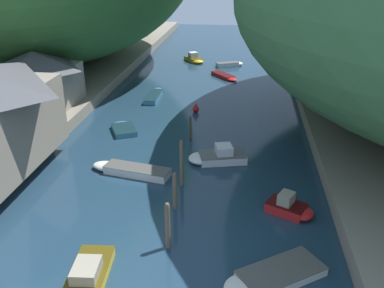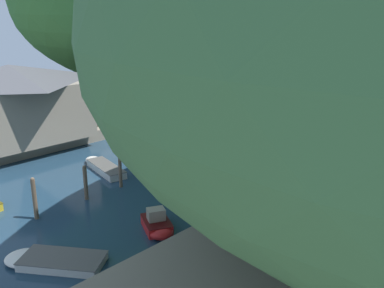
% 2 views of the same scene
% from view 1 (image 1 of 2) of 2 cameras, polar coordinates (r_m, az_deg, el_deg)
% --- Properties ---
extents(water_surface, '(130.00, 130.00, 0.00)m').
position_cam_1_polar(water_surface, '(45.84, 0.35, 3.96)').
color(water_surface, '#1E384C').
rests_on(water_surface, ground).
extents(boathouse_shed, '(6.96, 10.24, 5.85)m').
position_cam_1_polar(boathouse_shed, '(46.01, -20.11, 8.12)').
color(boathouse_shed, gray).
rests_on(boathouse_shed, left_bank).
extents(boat_far_upstream, '(4.17, 5.00, 0.47)m').
position_cam_1_polar(boat_far_upstream, '(60.13, 4.48, 8.97)').
color(boat_far_upstream, red).
rests_on(boat_far_upstream, water_surface).
extents(boat_small_dinghy, '(3.47, 4.38, 0.46)m').
position_cam_1_polar(boat_small_dinghy, '(42.05, -9.16, 2.09)').
color(boat_small_dinghy, teal).
rests_on(boat_small_dinghy, water_surface).
extents(boat_red_skiff, '(4.39, 2.95, 0.65)m').
position_cam_1_polar(boat_red_skiff, '(66.81, 5.17, 10.53)').
color(boat_red_skiff, white).
rests_on(boat_red_skiff, water_surface).
extents(boat_moored_right, '(1.48, 6.10, 0.57)m').
position_cam_1_polar(boat_moored_right, '(51.71, -5.01, 6.52)').
color(boat_moored_right, teal).
rests_on(boat_moored_right, water_surface).
extents(boat_near_quay, '(3.45, 2.80, 1.43)m').
position_cam_1_polar(boat_near_quay, '(29.01, 13.05, -8.31)').
color(boat_near_quay, red).
rests_on(boat_near_quay, water_surface).
extents(boat_open_rowboat, '(5.09, 3.23, 1.37)m').
position_cam_1_polar(boat_open_rowboat, '(35.27, 3.30, -1.65)').
color(boat_open_rowboat, white).
rests_on(boat_open_rowboat, water_surface).
extents(boat_mid_channel, '(3.83, 4.59, 1.42)m').
position_cam_1_polar(boat_mid_channel, '(69.63, 0.33, 11.26)').
color(boat_mid_channel, gold).
rests_on(boat_mid_channel, water_surface).
extents(boat_far_right_bank, '(5.89, 4.98, 0.49)m').
position_cam_1_polar(boat_far_right_bank, '(23.65, 10.41, -17.10)').
color(boat_far_right_bank, silver).
rests_on(boat_far_right_bank, water_surface).
extents(boat_white_cruiser, '(6.61, 2.79, 0.63)m').
position_cam_1_polar(boat_white_cruiser, '(33.71, -8.53, -3.39)').
color(boat_white_cruiser, silver).
rests_on(boat_white_cruiser, water_surface).
extents(mooring_post_nearest, '(0.30, 0.30, 3.02)m').
position_cam_1_polar(mooring_post_nearest, '(24.79, -3.27, -10.79)').
color(mooring_post_nearest, brown).
rests_on(mooring_post_nearest, water_surface).
extents(mooring_post_second, '(0.30, 0.30, 2.72)m').
position_cam_1_polar(mooring_post_second, '(28.37, -2.30, -6.26)').
color(mooring_post_second, brown).
rests_on(mooring_post_second, water_surface).
extents(mooring_post_middle, '(0.27, 0.27, 3.64)m').
position_cam_1_polar(mooring_post_middle, '(30.99, -1.40, -2.53)').
color(mooring_post_middle, brown).
rests_on(mooring_post_middle, water_surface).
extents(mooring_post_farthest, '(0.20, 0.20, 2.38)m').
position_cam_1_polar(mooring_post_farthest, '(38.92, -0.22, 2.13)').
color(mooring_post_farthest, '#4C3D2D').
rests_on(mooring_post_farthest, water_surface).
extents(channel_buoy_near, '(0.72, 0.72, 1.08)m').
position_cam_1_polar(channel_buoy_near, '(46.38, 0.50, 4.75)').
color(channel_buoy_near, red).
rests_on(channel_buoy_near, water_surface).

